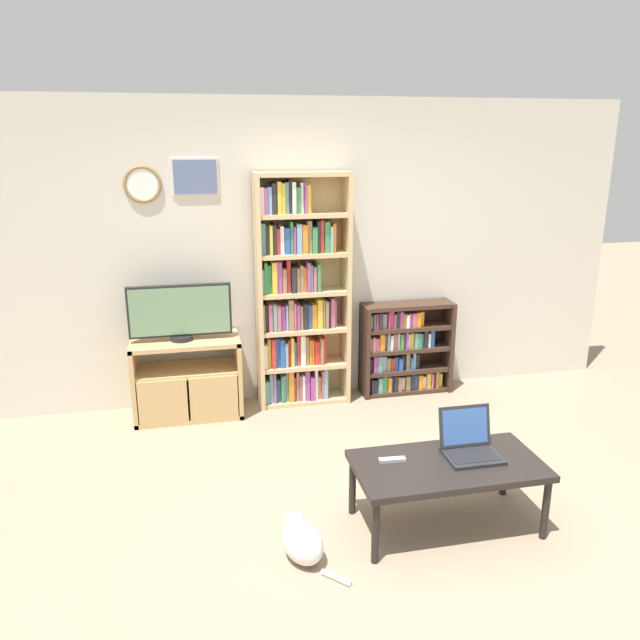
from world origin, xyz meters
name	(u,v)px	position (x,y,z in m)	size (l,w,h in m)	color
ground_plane	(371,529)	(0.00, 0.00, 0.00)	(18.00, 18.00, 0.00)	gray
wall_back	(302,253)	(-0.01, 2.16, 1.30)	(5.85, 0.09, 2.60)	beige
tv_stand	(187,378)	(-1.05, 1.87, 0.34)	(0.89, 0.44, 0.67)	tan
television	(180,312)	(-1.07, 1.88, 0.91)	(0.83, 0.18, 0.47)	black
bookshelf_tall	(297,295)	(-0.08, 1.99, 0.98)	(0.79, 0.29, 2.01)	tan
bookshelf_short	(402,350)	(0.88, 2.00, 0.41)	(0.83, 0.26, 0.84)	#3D281E
coffee_table	(448,469)	(0.45, -0.05, 0.38)	(1.12, 0.57, 0.42)	black
laptop	(469,444)	(0.62, 0.03, 0.49)	(0.33, 0.30, 0.27)	#232326
remote_near_laptop	(392,460)	(0.13, 0.04, 0.43)	(0.16, 0.05, 0.02)	#99999E
cat	(302,541)	(-0.46, -0.18, 0.12)	(0.37, 0.45, 0.28)	white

